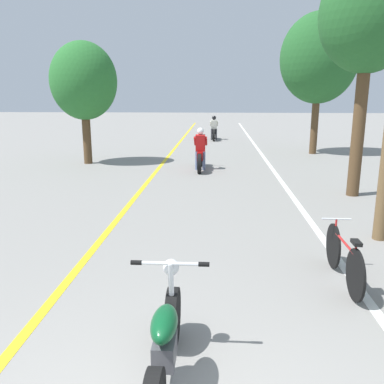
% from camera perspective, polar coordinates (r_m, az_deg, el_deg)
% --- Properties ---
extents(lane_stripe_center, '(0.14, 48.00, 0.01)m').
position_cam_1_polar(lane_stripe_center, '(15.64, -4.39, 3.74)').
color(lane_stripe_center, yellow).
rests_on(lane_stripe_center, ground).
extents(lane_stripe_edge, '(0.14, 48.00, 0.01)m').
position_cam_1_polar(lane_stripe_edge, '(15.62, 10.98, 3.52)').
color(lane_stripe_edge, white).
rests_on(lane_stripe_edge, ground).
extents(roadside_tree_right_near, '(2.43, 2.18, 5.94)m').
position_cam_1_polar(roadside_tree_right_near, '(11.64, 23.59, 21.51)').
color(roadside_tree_right_near, '#513A23').
rests_on(roadside_tree_right_near, ground).
extents(roadside_tree_right_far, '(3.39, 3.05, 6.15)m').
position_cam_1_polar(roadside_tree_right_far, '(19.47, 17.41, 17.43)').
color(roadside_tree_right_far, '#513A23').
rests_on(roadside_tree_right_far, ground).
extents(roadside_tree_left, '(2.53, 2.28, 4.61)m').
position_cam_1_polar(roadside_tree_left, '(16.41, -14.98, 14.74)').
color(roadside_tree_left, '#513A23').
rests_on(roadside_tree_left, ground).
extents(motorcycle_foreground, '(0.79, 1.98, 1.03)m').
position_cam_1_polar(motorcycle_foreground, '(4.00, -3.82, -20.38)').
color(motorcycle_foreground, black).
rests_on(motorcycle_foreground, ground).
extents(motorcycle_rider_lead, '(0.50, 2.17, 1.51)m').
position_cam_1_polar(motorcycle_rider_lead, '(14.67, 1.18, 5.36)').
color(motorcycle_rider_lead, black).
rests_on(motorcycle_rider_lead, ground).
extents(motorcycle_rider_far, '(0.50, 2.07, 1.43)m').
position_cam_1_polar(motorcycle_rider_far, '(24.58, 3.10, 8.59)').
color(motorcycle_rider_far, black).
rests_on(motorcycle_rider_far, ground).
extents(bicycle_parked, '(0.44, 1.76, 0.82)m').
position_cam_1_polar(bicycle_parked, '(6.28, 20.51, -8.61)').
color(bicycle_parked, black).
rests_on(bicycle_parked, ground).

